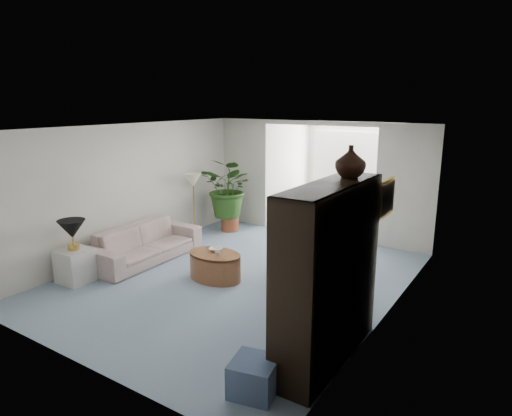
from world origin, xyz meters
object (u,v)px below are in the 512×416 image
Objects in this scene: sunroom_chair_blue at (361,212)px; sunroom_table at (343,206)px; end_table at (76,266)px; side_table_dark at (345,260)px; coffee_bowl at (216,249)px; plant_pot at (230,224)px; sunroom_chair_maroon at (304,205)px; ottoman at (254,377)px; floor_lamp at (193,180)px; cabinet_urn at (351,161)px; framed_picture at (387,198)px; sofa at (145,243)px; wingback_chair at (300,253)px; table_lamp at (72,229)px; coffee_cup at (218,254)px; coffee_table at (215,266)px; entertainment_cabinet at (328,274)px.

sunroom_chair_blue is 1.46× the size of sunroom_table.
end_table is 4.47m from side_table_dark.
coffee_bowl is 0.57× the size of plant_pot.
plant_pot is (-1.44, 2.35, -0.32)m from coffee_bowl.
ottoman is at bearing 22.14° from sunroom_chair_maroon.
floor_lamp is 5.07m from cabinet_urn.
framed_picture is at bearing -157.63° from sunroom_chair_blue.
end_table reaches higher than coffee_bowl.
sofa is at bearing 171.12° from cabinet_urn.
wingback_chair reaches higher than ottoman.
cabinet_urn reaches higher than sunroom_table.
floor_lamp is 1.40m from plant_pot.
wingback_chair is 3.33m from sunroom_chair_blue.
end_table is at bearing -162.68° from framed_picture.
side_table_dark is at bearing 35.83° from table_lamp.
sunroom_table reaches higher than coffee_bowl.
table_lamp is at bearing -162.68° from framed_picture.
coffee_bowl is at bearing 26.24° from wingback_chair.
sunroom_chair_maroon reaches higher than sunroom_table.
wingback_chair is 1.02× the size of sunroom_chair_blue.
coffee_cup is (2.03, -1.76, -0.76)m from floor_lamp.
cabinet_urn reaches higher than plant_pot.
wingback_chair is (-1.68, 0.88, -1.32)m from framed_picture.
coffee_cup is at bearing -90.53° from sunroom_table.
side_table_dark is 3.14m from sunroom_chair_blue.
cabinet_urn is (0.75, -1.92, 1.95)m from side_table_dark.
table_lamp is at bearing -148.15° from coffee_cup.
sunroom_chair_blue is at bearing 63.64° from table_lamp.
coffee_cup reaches higher than plant_pot.
sunroom_chair_maroon is at bearing 96.82° from coffee_bowl.
floor_lamp is at bearing -121.50° from sunroom_table.
plant_pot is (0.36, 3.79, -0.74)m from table_lamp.
cabinet_urn is (2.53, -0.64, 2.01)m from coffee_table.
end_table is at bearing 152.71° from sunroom_chair_blue.
ottoman is at bearing -51.26° from plant_pot.
entertainment_cabinet is 4.54× the size of ottoman.
end_table is 3.74m from wingback_chair.
plant_pot is at bearing 84.61° from table_lamp.
sunroom_chair_blue is (1.00, 4.20, -0.11)m from coffee_bowl.
table_lamp is at bearing 0.00° from end_table.
sunroom_chair_blue is (-0.83, 3.02, 0.08)m from side_table_dark.
coffee_table reaches higher than plant_pot.
plant_pot is at bearing 128.74° from ottoman.
coffee_table is at bearing 30.55° from wingback_chair.
floor_lamp is 1.57× the size of coffee_bowl.
framed_picture is 5.76m from sunroom_table.
ottoman is (-0.33, -1.51, -2.05)m from cabinet_urn.
end_table reaches higher than ottoman.
end_table is 2.41× the size of coffee_bowl.
plant_pot is (0.36, 3.79, -0.12)m from end_table.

